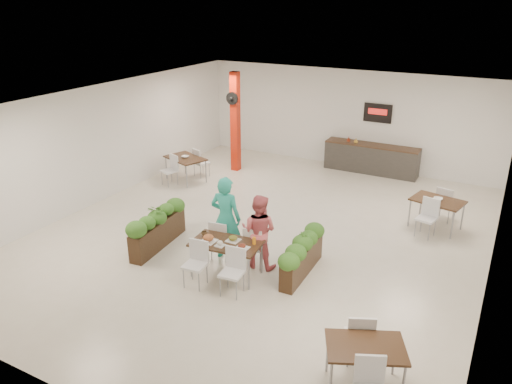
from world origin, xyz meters
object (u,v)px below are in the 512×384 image
Objects in this scene: service_counter at (371,158)px; planter_left at (158,226)px; diner_man at (226,218)px; side_table_b at (437,205)px; side_table_a at (185,161)px; red_column at (235,121)px; diner_woman at (259,231)px; planter_right at (302,253)px; side_table_c at (365,353)px; main_table at (226,247)px.

service_counter is 7.90m from planter_left.
diner_man is 5.31m from side_table_b.
red_column is at bearing 82.64° from side_table_a.
planter_left is (-2.44, -0.30, -0.29)m from diner_woman.
side_table_a is 7.45m from side_table_b.
red_column is 1.77× the size of planter_right.
side_table_c is at bearing -49.01° from red_column.
diner_woman is 2.48m from planter_left.
planter_right is at bearing -177.92° from diner_woman.
diner_woman is 0.97× the size of side_table_b.
side_table_a is at bearing -117.35° from red_column.
red_column reaches higher than planter_left.
side_table_a is at bearing -144.20° from service_counter.
side_table_a is (-4.84, -3.49, 0.14)m from service_counter.
service_counter is 1.79× the size of side_table_b.
red_column is at bearing 131.92° from planter_right.
diner_woman is at bearing 174.18° from diner_man.
diner_woman is at bearing 7.01° from planter_left.
planter_left is 1.19× the size of side_table_a.
side_table_a is at bearing 133.70° from main_table.
main_table and side_table_a have the same top height.
red_column reaches higher than side_table_c.
diner_man is (-1.17, -7.08, 0.45)m from service_counter.
planter_left is 4.39m from side_table_a.
planter_left is 3.41m from planter_right.
service_counter is 7.78m from main_table.
service_counter is at bearing 94.67° from planter_right.
side_table_b is at bearing 20.93° from side_table_a.
planter_left is 1.09× the size of planter_right.
side_table_c is (3.02, -2.43, -0.19)m from diner_woman.
side_table_b is at bearing 36.52° from planter_left.
red_column is at bearing -61.01° from diner_woman.
planter_left reaches higher than main_table.
main_table is at bearing -61.28° from red_column.
side_table_b is (2.04, 3.58, 0.14)m from planter_right.
diner_man reaches higher than main_table.
planter_left is (-2.82, -7.38, 0.02)m from service_counter.
diner_man is 1.80m from planter_right.
planter_left is (-1.64, -0.30, -0.42)m from diner_man.
planter_right is 1.10× the size of side_table_c.
side_table_c is at bearing -50.94° from planter_right.
planter_right is (4.57, -5.09, -1.16)m from red_column.
side_table_a is at bearing -166.67° from side_table_b.
side_table_c is at bearing -74.45° from service_counter.
service_counter is 1.85× the size of diner_woman.
side_table_b and side_table_c have the same top height.
planter_left is at bearing 134.09° from side_table_c.
planter_right reaches higher than side_table_c.
planter_right is 1.08× the size of side_table_b.
main_table is (3.22, -5.87, -1.01)m from red_column.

